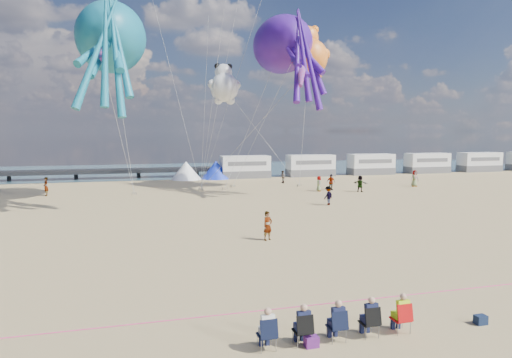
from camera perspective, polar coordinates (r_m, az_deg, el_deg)
name	(u,v)px	position (r m, az deg, el deg)	size (l,w,h in m)	color
ground	(322,262)	(22.64, 8.25, -10.28)	(120.00, 120.00, 0.00)	tan
water	(188,170)	(75.69, -8.50, 1.16)	(120.00, 120.00, 0.00)	#375C6A
motorhome_0	(245,167)	(61.89, -1.36, 1.53)	(6.60, 2.50, 3.00)	silver
motorhome_1	(310,165)	(64.81, 6.82, 1.69)	(6.60, 2.50, 3.00)	silver
motorhome_2	(371,164)	(68.92, 14.17, 1.80)	(6.60, 2.50, 3.00)	silver
motorhome_3	(427,163)	(74.03, 20.60, 1.88)	(6.60, 2.50, 3.00)	silver
motorhome_4	(479,162)	(79.95, 26.14, 1.93)	(6.60, 2.50, 3.00)	silver
tent_white	(186,170)	(60.51, -8.74, 1.07)	(4.00, 4.00, 2.40)	white
tent_blue	(216,170)	(61.08, -5.01, 1.16)	(4.00, 4.00, 2.40)	#1933CC
spectator_row	(336,320)	(14.62, 10.02, -16.94)	(6.10, 0.90, 1.30)	black
cooler_purple	(311,341)	(14.34, 6.95, -19.51)	(0.40, 0.30, 0.32)	#5D1E71
cooler_navy	(481,320)	(17.34, 26.27, -15.50)	(0.38, 0.28, 0.30)	#131F3B
rope_line	(375,298)	(18.39, 14.64, -14.25)	(0.03, 0.03, 34.00)	#F2338C
standing_person	(268,226)	(26.64, 1.47, -5.86)	(0.62, 0.41, 1.70)	tan
beachgoer_0	(415,178)	(55.31, 19.21, 0.08)	(0.69, 0.45, 1.88)	#7F6659
beachgoer_1	(283,177)	(55.65, 3.33, 0.25)	(0.75, 0.49, 1.53)	#7F6659
beachgoer_2	(328,196)	(39.60, 9.01, -2.07)	(0.80, 0.62, 1.64)	#7F6659
beachgoer_3	(331,182)	(49.65, 9.35, -0.40)	(1.11, 0.64, 1.72)	#7F6659
beachgoer_4	(360,184)	(48.84, 12.89, -0.58)	(1.01, 0.42, 1.72)	#7F6659
beachgoer_5	(46,187)	(49.21, -24.78, -0.86)	(1.70, 0.54, 1.84)	#7F6659
beachgoer_6	(319,184)	(48.58, 7.88, -0.58)	(0.59, 0.39, 1.61)	#7F6659
sandbag_a	(134,194)	(47.12, -14.97, -1.78)	(0.50, 0.35, 0.22)	gray
sandbag_b	(225,189)	(49.65, -3.91, -1.20)	(0.50, 0.35, 0.22)	gray
sandbag_c	(299,186)	(52.54, 5.44, -0.82)	(0.50, 0.35, 0.22)	gray
sandbag_d	(233,186)	(52.09, -2.87, -0.86)	(0.50, 0.35, 0.22)	gray
sandbag_e	(201,190)	(49.12, -6.89, -1.31)	(0.50, 0.35, 0.22)	gray
kite_octopus_teal	(111,38)	(44.54, -17.68, 16.47)	(4.80, 11.21, 12.81)	#16718B
kite_octopus_purple	(282,45)	(50.75, 3.29, 16.40)	(4.75, 11.09, 12.67)	#401387
kite_panda	(224,88)	(50.85, -3.98, 11.33)	(3.78, 3.56, 5.34)	white
kite_teddy_orange	(309,58)	(50.69, 6.60, 14.82)	(4.99, 4.69, 7.04)	orange
windsock_left	(100,51)	(40.33, -18.96, 14.89)	(1.10, 6.24, 6.24)	red
windsock_mid	(293,60)	(47.79, 4.65, 14.62)	(1.00, 5.43, 5.43)	red
windsock_right	(301,76)	(42.24, 5.67, 12.73)	(0.90, 4.73, 4.73)	red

